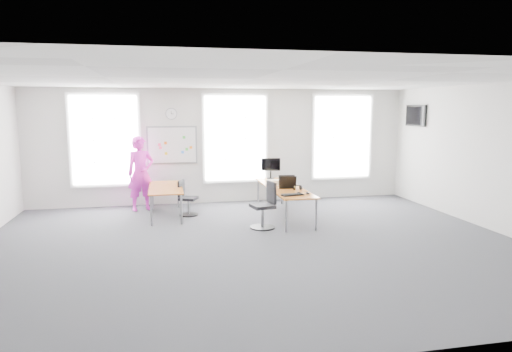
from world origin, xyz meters
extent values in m
plane|color=#2C2D32|center=(0.00, 0.00, 0.00)|extent=(10.00, 10.00, 0.00)
plane|color=white|center=(0.00, 0.00, 3.00)|extent=(10.00, 10.00, 0.00)
plane|color=silver|center=(0.00, 4.00, 1.50)|extent=(10.00, 0.00, 10.00)
plane|color=silver|center=(0.00, -4.00, 1.50)|extent=(10.00, 0.00, 10.00)
plane|color=silver|center=(5.00, 0.00, 1.50)|extent=(0.00, 10.00, 10.00)
cube|color=white|center=(-3.00, 3.97, 1.70)|extent=(1.60, 0.06, 2.20)
cube|color=white|center=(0.30, 3.97, 1.70)|extent=(1.60, 0.06, 2.20)
cube|color=white|center=(3.30, 3.97, 1.70)|extent=(1.60, 0.06, 2.20)
cube|color=orange|center=(1.13, 2.08, 0.68)|extent=(0.76, 2.84, 0.03)
cylinder|color=gray|center=(0.81, 0.72, 0.33)|extent=(0.05, 0.05, 0.66)
cylinder|color=gray|center=(1.45, 0.72, 0.33)|extent=(0.05, 0.05, 0.66)
cylinder|color=gray|center=(0.81, 3.44, 0.33)|extent=(0.05, 0.05, 0.66)
cylinder|color=gray|center=(1.45, 3.44, 0.33)|extent=(0.05, 0.05, 0.66)
cube|color=orange|center=(-1.56, 2.66, 0.67)|extent=(0.75, 1.89, 0.03)
cylinder|color=gray|center=(-1.87, 1.77, 0.33)|extent=(0.05, 0.05, 0.66)
cylinder|color=gray|center=(-1.24, 1.77, 0.33)|extent=(0.05, 0.05, 0.66)
cylinder|color=gray|center=(-1.87, 3.54, 0.33)|extent=(0.05, 0.05, 0.66)
cylinder|color=gray|center=(-1.24, 3.54, 0.33)|extent=(0.05, 0.05, 0.66)
cylinder|color=black|center=(0.41, 1.13, 0.02)|extent=(0.52, 0.52, 0.03)
cylinder|color=gray|center=(0.41, 1.13, 0.24)|extent=(0.06, 0.06, 0.42)
cube|color=black|center=(0.41, 1.13, 0.47)|extent=(0.51, 0.51, 0.07)
cube|color=black|center=(0.61, 1.17, 0.75)|extent=(0.12, 0.42, 0.45)
cylinder|color=black|center=(-1.04, 2.62, 0.01)|extent=(0.44, 0.44, 0.03)
cylinder|color=gray|center=(-1.04, 2.62, 0.20)|extent=(0.05, 0.05, 0.36)
cube|color=black|center=(-1.04, 2.62, 0.40)|extent=(0.50, 0.50, 0.06)
cube|color=black|center=(-1.19, 2.69, 0.64)|extent=(0.19, 0.34, 0.38)
imported|color=#EF2ECE|center=(-2.14, 3.43, 0.91)|extent=(0.77, 0.63, 1.82)
cube|color=white|center=(-1.35, 3.97, 1.55)|extent=(1.20, 0.03, 0.90)
cylinder|color=gray|center=(-1.35, 3.97, 2.35)|extent=(0.30, 0.04, 0.30)
cube|color=black|center=(4.95, 3.00, 2.30)|extent=(0.06, 0.90, 0.55)
cube|color=black|center=(1.03, 1.04, 0.70)|extent=(0.49, 0.27, 0.02)
ellipsoid|color=black|center=(1.39, 1.11, 0.71)|extent=(0.11, 0.14, 0.05)
cylinder|color=black|center=(1.25, 1.31, 0.70)|extent=(0.09, 0.09, 0.01)
cylinder|color=black|center=(1.25, 1.65, 0.74)|extent=(0.04, 0.09, 0.09)
cylinder|color=black|center=(1.40, 1.65, 0.74)|extent=(0.04, 0.09, 0.09)
cylinder|color=gold|center=(1.25, 1.65, 0.74)|extent=(0.01, 0.10, 0.10)
cube|color=black|center=(1.33, 1.65, 0.79)|extent=(0.16, 0.02, 0.02)
cube|color=black|center=(1.14, 1.87, 0.84)|extent=(0.38, 0.13, 0.30)
cube|color=#F03B02|center=(1.14, 1.78, 0.83)|extent=(0.36, 0.14, 0.27)
cube|color=black|center=(1.14, 1.76, 0.84)|extent=(0.38, 0.14, 0.29)
cube|color=beige|center=(1.00, 2.39, 0.75)|extent=(0.37, 0.28, 0.12)
cylinder|color=black|center=(1.10, 3.30, 0.70)|extent=(0.20, 0.20, 0.02)
cylinder|color=black|center=(1.10, 3.30, 0.80)|extent=(0.04, 0.04, 0.20)
cube|color=black|center=(1.10, 3.29, 1.07)|extent=(0.48, 0.11, 0.32)
cube|color=black|center=(1.10, 3.27, 1.07)|extent=(0.44, 0.08, 0.29)
camera|label=1|loc=(-1.61, -7.96, 2.50)|focal=32.00mm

